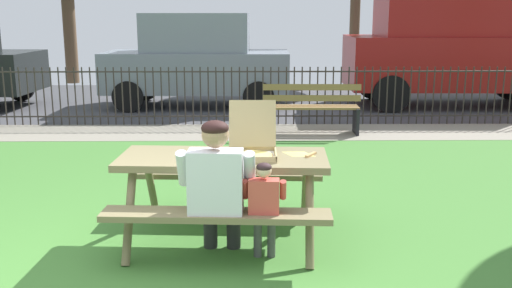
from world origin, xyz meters
TOP-DOWN VIEW (x-y plane):
  - ground at (0.00, 1.33)m, footprint 28.00×10.65m
  - cobblestone_walkway at (0.00, 5.95)m, footprint 28.00×1.40m
  - street_asphalt at (0.00, 9.66)m, footprint 28.00×6.02m
  - picnic_table_foreground at (0.91, 1.13)m, footprint 1.88×1.58m
  - pizza_box_open at (1.17, 1.13)m, footprint 0.42×0.49m
  - pizza_slice_on_table at (1.59, 1.17)m, footprint 0.30×0.27m
  - adult_at_table at (0.89, 0.63)m, footprint 0.62×0.61m
  - child_at_table at (1.25, 0.58)m, footprint 0.35×0.34m
  - iron_fence_streetside at (0.00, 6.65)m, footprint 22.28×0.03m
  - park_bench_center at (2.18, 5.82)m, footprint 1.61×0.50m
  - parked_car_center at (0.05, 8.83)m, footprint 3.95×1.92m
  - parked_car_right at (5.65, 8.83)m, footprint 4.75×2.17m

SIDE VIEW (x-z plane):
  - ground at x=0.00m, z-range -0.02..0.00m
  - street_asphalt at x=0.00m, z-range -0.01..0.00m
  - cobblestone_walkway at x=0.00m, z-range -0.01..0.00m
  - park_bench_center at x=2.18m, z-range -0.01..0.84m
  - child_at_table at x=1.25m, z-range 0.09..0.95m
  - iron_fence_streetside at x=0.00m, z-range 0.01..1.05m
  - picnic_table_foreground at x=0.91m, z-range 0.20..0.99m
  - adult_at_table at x=0.89m, z-range 0.06..1.25m
  - pizza_slice_on_table at x=1.59m, z-range 0.77..0.79m
  - pizza_box_open at x=1.17m, z-range 0.63..1.09m
  - parked_car_center at x=0.05m, z-range 0.02..2.00m
  - parked_car_right at x=5.65m, z-range 0.08..2.54m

